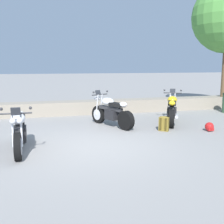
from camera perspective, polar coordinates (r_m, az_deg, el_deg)
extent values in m
plane|color=gray|center=(7.25, -4.52, -6.93)|extent=(120.00, 120.00, 0.00)
cube|color=gray|center=(11.84, -8.78, 0.84)|extent=(36.00, 0.80, 0.55)
cylinder|color=black|center=(6.43, -18.72, -6.72)|extent=(0.14, 0.62, 0.62)
cylinder|color=black|center=(7.82, -18.13, -3.81)|extent=(0.18, 0.62, 0.62)
cylinder|color=silver|center=(6.43, -18.72, -6.72)|extent=(0.16, 0.39, 0.38)
cube|color=black|center=(7.15, -18.42, -4.25)|extent=(0.32, 0.48, 0.34)
cube|color=#2D2D30|center=(7.00, -18.54, -2.85)|extent=(0.15, 1.10, 0.12)
ellipsoid|color=#BCBCC1|center=(6.81, -18.71, -1.31)|extent=(0.34, 0.52, 0.26)
cube|color=black|center=(7.30, -18.47, -1.08)|extent=(0.26, 0.56, 0.12)
ellipsoid|color=#BCBCC1|center=(7.59, -18.37, -0.37)|extent=(0.22, 0.28, 0.16)
cylinder|color=#2D2D30|center=(6.35, -19.03, -0.27)|extent=(0.66, 0.04, 0.04)
sphere|color=silver|center=(6.23, -18.40, -1.72)|extent=(0.13, 0.13, 0.13)
sphere|color=silver|center=(6.24, -19.68, -1.78)|extent=(0.13, 0.13, 0.13)
cube|color=#26282D|center=(6.24, -19.12, 0.12)|extent=(0.20, 0.10, 0.18)
cylinder|color=silver|center=(7.59, -19.44, -3.90)|extent=(0.11, 0.38, 0.11)
cylinder|color=silver|center=(6.37, -18.07, -3.48)|extent=(0.04, 0.16, 0.73)
cylinder|color=silver|center=(6.38, -19.68, -3.55)|extent=(0.04, 0.16, 0.73)
sphere|color=#2D2D30|center=(6.36, -16.36, 0.80)|extent=(0.07, 0.07, 0.07)
sphere|color=#2D2D30|center=(6.40, -21.73, 0.56)|extent=(0.07, 0.07, 0.07)
cylinder|color=black|center=(9.98, -2.77, -0.50)|extent=(0.39, 0.62, 0.62)
cylinder|color=black|center=(8.89, 2.87, -1.75)|extent=(0.43, 0.64, 0.62)
cylinder|color=silver|center=(9.98, -2.77, -0.50)|extent=(0.31, 0.42, 0.38)
cube|color=black|center=(9.37, 0.08, -0.53)|extent=(0.49, 0.57, 0.34)
cube|color=#2D2D30|center=(9.41, -0.31, 0.75)|extent=(0.59, 1.06, 0.12)
ellipsoid|color=white|center=(9.49, -0.89, 2.17)|extent=(0.53, 0.62, 0.26)
cube|color=black|center=(9.14, 1.02, 1.50)|extent=(0.47, 0.62, 0.12)
ellipsoid|color=white|center=(8.91, 2.28, 1.54)|extent=(0.32, 0.35, 0.16)
cylinder|color=#2D2D30|center=(9.81, -2.52, 3.58)|extent=(0.61, 0.31, 0.04)
sphere|color=silver|center=(9.90, -3.33, 2.81)|extent=(0.13, 0.13, 0.13)
sphere|color=silver|center=(9.98, -2.68, 2.88)|extent=(0.13, 0.13, 0.13)
cube|color=#26282D|center=(9.88, -2.88, 3.98)|extent=(0.22, 0.17, 0.18)
cylinder|color=silver|center=(9.16, 2.58, -1.09)|extent=(0.26, 0.39, 0.11)
cylinder|color=silver|center=(9.83, -3.06, 1.48)|extent=(0.11, 0.17, 0.73)
cylinder|color=silver|center=(9.94, -2.23, 1.57)|extent=(0.11, 0.17, 0.73)
sphere|color=#2D2D30|center=(9.59, -3.80, 4.03)|extent=(0.07, 0.07, 0.07)
sphere|color=#2D2D30|center=(9.95, -1.01, 4.26)|extent=(0.07, 0.07, 0.07)
cylinder|color=black|center=(10.80, 12.16, 0.08)|extent=(0.41, 0.61, 0.62)
cylinder|color=black|center=(9.38, 12.06, -1.35)|extent=(0.45, 0.63, 0.62)
cylinder|color=silver|center=(10.80, 12.16, 0.08)|extent=(0.32, 0.41, 0.38)
cube|color=black|center=(10.02, 12.13, -0.08)|extent=(0.51, 0.57, 0.34)
cube|color=#2D2D30|center=(10.09, 12.18, 1.14)|extent=(0.63, 1.04, 0.12)
ellipsoid|color=yellow|center=(10.21, 12.23, 2.48)|extent=(0.54, 0.62, 0.26)
cube|color=black|center=(9.74, 12.19, 1.79)|extent=(0.49, 0.62, 0.12)
ellipsoid|color=yellow|center=(9.44, 12.18, 1.79)|extent=(0.32, 0.35, 0.16)
cylinder|color=#2D2D30|center=(10.62, 12.30, 3.84)|extent=(0.60, 0.34, 0.04)
sphere|color=silver|center=(10.78, 11.90, 3.18)|extent=(0.13, 0.13, 0.13)
sphere|color=silver|center=(10.78, 12.65, 3.16)|extent=(0.13, 0.13, 0.13)
cube|color=#26282D|center=(10.72, 12.31, 4.21)|extent=(0.22, 0.18, 0.18)
cylinder|color=silver|center=(9.61, 13.04, -0.83)|extent=(0.27, 0.39, 0.11)
cylinder|color=silver|center=(10.71, 11.75, 1.96)|extent=(0.11, 0.17, 0.73)
cylinder|color=silver|center=(10.70, 12.71, 1.92)|extent=(0.11, 0.17, 0.73)
sphere|color=#2D2D30|center=(10.58, 10.69, 4.41)|extent=(0.07, 0.07, 0.07)
sphere|color=#2D2D30|center=(10.58, 13.94, 4.29)|extent=(0.07, 0.07, 0.07)
cube|color=brown|center=(8.93, 10.57, -2.43)|extent=(0.35, 0.33, 0.44)
cube|color=brown|center=(9.05, 10.73, -2.54)|extent=(0.22, 0.19, 0.24)
ellipsoid|color=brown|center=(8.89, 10.61, -1.11)|extent=(0.33, 0.31, 0.08)
cube|color=#403513|center=(8.85, 9.89, -2.40)|extent=(0.06, 0.05, 0.37)
cube|color=#403513|center=(8.81, 10.94, -2.48)|extent=(0.06, 0.05, 0.37)
sphere|color=#B21919|center=(9.30, 19.30, -2.85)|extent=(0.28, 0.28, 0.28)
ellipsoid|color=black|center=(9.23, 19.57, -2.89)|extent=(0.23, 0.06, 0.12)
cube|color=#B21919|center=(9.25, 19.54, -3.37)|extent=(0.20, 0.08, 0.08)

